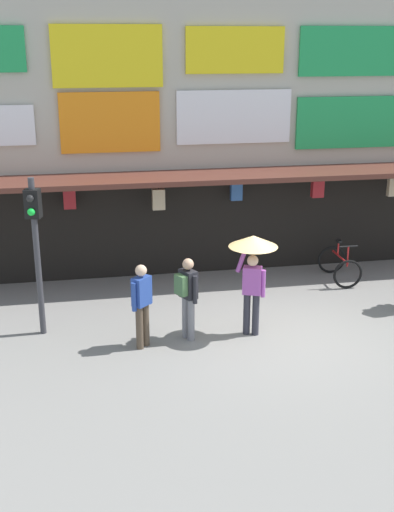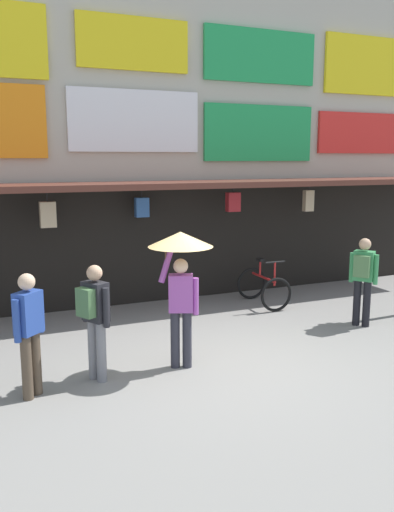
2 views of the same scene
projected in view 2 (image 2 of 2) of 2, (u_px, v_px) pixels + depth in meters
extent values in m
plane|color=gray|center=(215.00, 366.00, 8.20)|extent=(80.00, 80.00, 0.00)
cube|color=#B2AD9E|center=(126.00, 118.00, 11.64)|extent=(18.00, 1.20, 8.00)
cube|color=#592D23|center=(146.00, 185.00, 10.72)|extent=(15.30, 1.40, 0.12)
cube|color=yellow|center=(133.00, 43.00, 10.80)|extent=(2.34, 0.08, 1.05)
cube|color=green|center=(261.00, 56.00, 11.95)|extent=(2.79, 0.08, 1.15)
cube|color=yellow|center=(366.00, 66.00, 13.10)|extent=(2.39, 0.08, 1.38)
cube|color=white|center=(135.00, 121.00, 11.07)|extent=(2.79, 0.08, 1.26)
cube|color=green|center=(259.00, 133.00, 12.25)|extent=(2.76, 0.08, 1.26)
cube|color=red|center=(362.00, 133.00, 13.39)|extent=(2.62, 0.08, 0.99)
cylinder|color=black|center=(47.00, 196.00, 10.13)|extent=(0.02, 0.02, 0.22)
cube|color=tan|center=(48.00, 215.00, 10.19)|extent=(0.30, 0.18, 0.49)
cylinder|color=black|center=(142.00, 193.00, 11.05)|extent=(0.02, 0.02, 0.21)
cube|color=#2D5693|center=(142.00, 207.00, 11.10)|extent=(0.28, 0.17, 0.40)
cylinder|color=black|center=(233.00, 189.00, 11.48)|extent=(0.02, 0.02, 0.13)
cube|color=maroon|center=(233.00, 202.00, 11.53)|extent=(0.29, 0.17, 0.41)
cylinder|color=black|center=(309.00, 187.00, 12.35)|extent=(0.02, 0.02, 0.13)
cube|color=tan|center=(308.00, 201.00, 12.41)|extent=(0.23, 0.14, 0.48)
cube|color=black|center=(137.00, 247.00, 11.58)|extent=(15.30, 0.04, 2.50)
torus|color=black|center=(276.00, 295.00, 11.04)|extent=(0.72, 0.08, 0.72)
torus|color=black|center=(252.00, 283.00, 12.05)|extent=(0.72, 0.08, 0.72)
cylinder|color=#B21E1E|center=(264.00, 277.00, 11.50)|extent=(0.08, 0.99, 0.05)
cylinder|color=#B21E1E|center=(260.00, 268.00, 11.62)|extent=(0.04, 0.04, 0.35)
cube|color=black|center=(260.00, 260.00, 11.59)|extent=(0.11, 0.20, 0.06)
cylinder|color=#B21E1E|center=(275.00, 274.00, 11.04)|extent=(0.04, 0.04, 0.50)
cylinder|color=black|center=(275.00, 262.00, 11.00)|extent=(0.44, 0.05, 0.04)
cylinder|color=black|center=(357.00, 303.00, 10.14)|extent=(0.14, 0.14, 0.88)
cylinder|color=black|center=(367.00, 304.00, 10.05)|extent=(0.14, 0.14, 0.88)
cube|color=#388E51|center=(364.00, 266.00, 9.96)|extent=(0.39, 0.42, 0.56)
sphere|color=tan|center=(365.00, 244.00, 9.89)|extent=(0.22, 0.22, 0.22)
cylinder|color=#388E51|center=(352.00, 267.00, 10.08)|extent=(0.09, 0.09, 0.56)
cylinder|color=#388E51|center=(376.00, 270.00, 9.87)|extent=(0.09, 0.09, 0.56)
cube|color=#477042|center=(362.00, 266.00, 9.82)|extent=(0.30, 0.32, 0.40)
cylinder|color=gray|center=(93.00, 349.00, 7.66)|extent=(0.14, 0.14, 0.88)
cylinder|color=gray|center=(101.00, 352.00, 7.55)|extent=(0.14, 0.14, 0.88)
cube|color=#232328|center=(95.00, 301.00, 7.48)|extent=(0.36, 0.42, 0.56)
sphere|color=tan|center=(94.00, 273.00, 7.40)|extent=(0.22, 0.22, 0.22)
cylinder|color=#232328|center=(85.00, 302.00, 7.62)|extent=(0.09, 0.09, 0.56)
cylinder|color=#232328|center=(106.00, 308.00, 7.35)|extent=(0.09, 0.09, 0.56)
cube|color=#477042|center=(86.00, 302.00, 7.35)|extent=(0.27, 0.32, 0.40)
cylinder|color=brown|center=(27.00, 368.00, 6.98)|extent=(0.14, 0.14, 0.88)
cylinder|color=brown|center=(36.00, 363.00, 7.15)|extent=(0.14, 0.14, 0.88)
cube|color=#28479E|center=(28.00, 313.00, 6.94)|extent=(0.41, 0.41, 0.56)
sphere|color=beige|center=(26.00, 282.00, 6.86)|extent=(0.22, 0.22, 0.22)
cylinder|color=#28479E|center=(17.00, 321.00, 6.75)|extent=(0.09, 0.09, 0.56)
cylinder|color=#28479E|center=(40.00, 312.00, 7.14)|extent=(0.09, 0.09, 0.56)
cylinder|color=#2D2D38|center=(187.00, 339.00, 8.07)|extent=(0.14, 0.14, 0.88)
cylinder|color=#2D2D38|center=(175.00, 339.00, 8.07)|extent=(0.14, 0.14, 0.88)
cube|color=#9E4CA8|center=(181.00, 293.00, 7.94)|extent=(0.42, 0.34, 0.56)
sphere|color=beige|center=(181.00, 266.00, 7.87)|extent=(0.22, 0.22, 0.22)
cylinder|color=#9E4CA8|center=(196.00, 296.00, 7.96)|extent=(0.09, 0.09, 0.56)
cylinder|color=#9E4CA8|center=(166.00, 267.00, 7.87)|extent=(0.23, 0.09, 0.48)
cylinder|color=#4C3823|center=(166.00, 260.00, 7.85)|extent=(0.02, 0.02, 0.55)
cone|color=#E0B770|center=(181.00, 239.00, 7.80)|extent=(0.96, 0.96, 0.22)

